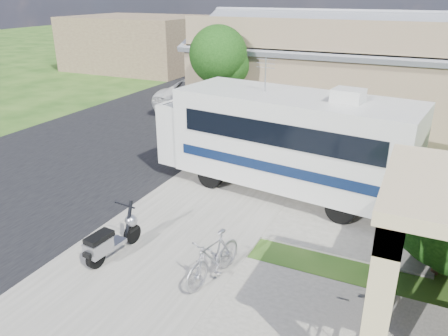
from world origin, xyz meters
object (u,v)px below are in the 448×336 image
at_px(bicycle, 213,260).
at_px(garden_hose, 359,310).
at_px(van, 252,71).
at_px(motorhome, 284,138).
at_px(pickup_truck, 207,93).
at_px(scooter, 110,240).

bearing_deg(bicycle, garden_hose, 17.00).
relative_size(van, garden_hose, 15.41).
height_order(motorhome, van, motorhome).
bearing_deg(motorhome, pickup_truck, 137.39).
distance_m(bicycle, van, 21.90).
relative_size(scooter, van, 0.31).
relative_size(bicycle, van, 0.31).
bearing_deg(motorhome, scooter, -106.55).
bearing_deg(garden_hose, pickup_truck, 127.52).
bearing_deg(scooter, motorhome, 71.27).
distance_m(scooter, bicycle, 2.53).
distance_m(pickup_truck, van, 7.46).
height_order(motorhome, pickup_truck, motorhome).
distance_m(motorhome, bicycle, 5.20).
bearing_deg(van, motorhome, -64.92).
xyz_separation_m(bicycle, garden_hose, (3.00, 0.28, -0.45)).
bearing_deg(bicycle, van, 121.26).
xyz_separation_m(scooter, bicycle, (2.52, 0.26, 0.03)).
bearing_deg(pickup_truck, bicycle, 124.53).
height_order(scooter, garden_hose, scooter).
bearing_deg(van, bicycle, -70.17).
bearing_deg(scooter, van, 108.34).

